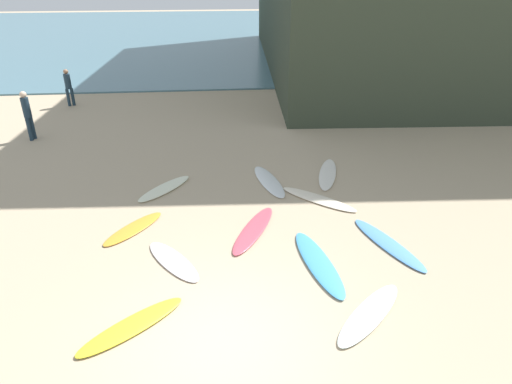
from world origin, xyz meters
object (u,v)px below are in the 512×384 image
at_px(surfboard_9, 388,244).
at_px(beachgoer_far, 27,113).
at_px(beachgoer_mid, 68,86).
at_px(surfboard_2, 318,199).
at_px(surfboard_0, 173,261).
at_px(surfboard_7, 132,326).
at_px(surfboard_6, 254,230).
at_px(surfboard_10, 165,188).
at_px(surfboard_5, 269,181).
at_px(surfboard_4, 369,314).
at_px(beachgoer_near, 295,79).
at_px(surfboard_8, 328,174).
at_px(surfboard_1, 318,263).
at_px(surfboard_3, 133,228).

bearing_deg(surfboard_9, beachgoer_far, -57.17).
bearing_deg(beachgoer_mid, surfboard_2, 106.53).
bearing_deg(surfboard_0, surfboard_7, -141.83).
bearing_deg(beachgoer_mid, surfboard_6, 96.43).
bearing_deg(beachgoer_far, surfboard_10, -115.75).
distance_m(surfboard_2, surfboard_5, 1.79).
distance_m(surfboard_2, surfboard_7, 6.40).
bearing_deg(surfboard_4, beachgoer_near, -49.06).
bearing_deg(surfboard_9, surfboard_5, -76.75).
bearing_deg(surfboard_8, surfboard_4, 101.04).
height_order(surfboard_0, beachgoer_near, beachgoer_near).
distance_m(surfboard_0, surfboard_8, 6.18).
height_order(surfboard_1, beachgoer_far, beachgoer_far).
height_order(surfboard_8, surfboard_9, same).
bearing_deg(surfboard_2, surfboard_3, 145.31).
height_order(surfboard_9, beachgoer_mid, beachgoer_mid).
xyz_separation_m(surfboard_5, surfboard_7, (-3.24, -5.84, 0.01)).
relative_size(surfboard_5, surfboard_10, 1.13).
bearing_deg(surfboard_2, surfboard_5, 87.15).
bearing_deg(surfboard_4, beachgoer_far, -2.29).
relative_size(surfboard_9, surfboard_10, 1.21).
distance_m(surfboard_4, surfboard_10, 7.19).
bearing_deg(surfboard_10, beachgoer_far, 177.43).
xyz_separation_m(surfboard_7, surfboard_9, (5.65, 2.18, -0.01)).
relative_size(surfboard_8, beachgoer_mid, 1.43).
height_order(surfboard_3, beachgoer_near, beachgoer_near).
xyz_separation_m(surfboard_2, beachgoer_mid, (-9.40, 10.21, 0.89)).
distance_m(surfboard_5, surfboard_8, 1.93).
height_order(surfboard_4, beachgoer_far, beachgoer_far).
relative_size(surfboard_0, surfboard_7, 0.88).
xyz_separation_m(surfboard_4, surfboard_10, (-4.34, 5.73, -0.00)).
distance_m(surfboard_9, surfboard_10, 6.52).
bearing_deg(beachgoer_far, surfboard_4, -121.41).
bearing_deg(surfboard_0, surfboard_8, 8.62).
relative_size(surfboard_4, beachgoer_far, 1.20).
bearing_deg(surfboard_0, surfboard_9, -31.98).
xyz_separation_m(surfboard_1, surfboard_6, (-1.31, 1.53, -0.00)).
relative_size(surfboard_0, surfboard_4, 0.87).
bearing_deg(beachgoer_near, beachgoer_mid, -101.37).
relative_size(surfboard_1, beachgoer_mid, 1.54).
distance_m(surfboard_10, beachgoer_near, 10.56).
bearing_deg(surfboard_6, surfboard_0, -122.94).
height_order(surfboard_2, surfboard_10, surfboard_10).
bearing_deg(surfboard_1, beachgoer_near, -106.65).
relative_size(surfboard_3, surfboard_7, 0.87).
bearing_deg(surfboard_5, surfboard_8, -1.78).
distance_m(surfboard_1, beachgoer_mid, 15.84).
bearing_deg(surfboard_7, surfboard_10, 140.31).
xyz_separation_m(surfboard_4, beachgoer_mid, (-9.36, 14.86, 0.89)).
bearing_deg(surfboard_2, surfboard_10, 119.05).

